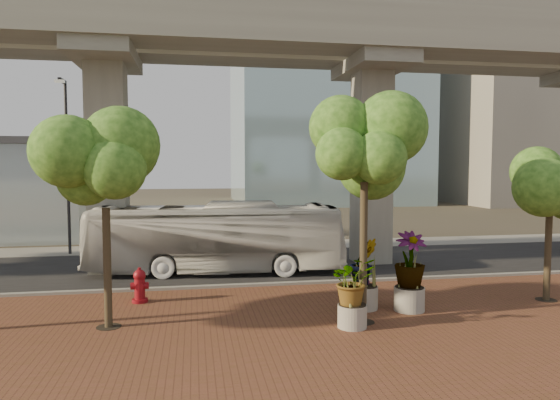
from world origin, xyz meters
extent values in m
plane|color=#3E3A2D|center=(0.00, 0.00, 0.00)|extent=(160.00, 160.00, 0.00)
cube|color=brown|center=(0.00, -8.00, 0.03)|extent=(70.00, 13.00, 0.06)
cube|color=black|center=(0.00, 2.00, 0.02)|extent=(90.00, 8.00, 0.04)
cube|color=gray|center=(0.00, -2.00, 0.08)|extent=(70.00, 0.25, 0.16)
cube|color=gray|center=(0.00, 7.50, 0.03)|extent=(90.00, 3.00, 0.06)
cube|color=gray|center=(0.00, 0.40, 10.50)|extent=(72.00, 2.40, 1.80)
cube|color=gray|center=(0.00, 3.60, 10.50)|extent=(72.00, 2.40, 1.80)
cube|color=gray|center=(0.00, 4.70, 11.90)|extent=(72.00, 0.12, 1.00)
cube|color=gray|center=(38.00, 36.00, 12.00)|extent=(18.00, 16.00, 24.00)
imported|color=silver|center=(-1.39, 0.81, 1.52)|extent=(11.12, 3.66, 3.04)
cylinder|color=maroon|center=(-4.17, -3.57, 0.12)|extent=(0.53, 0.53, 0.12)
cylinder|color=maroon|center=(-4.17, -3.57, 0.54)|extent=(0.35, 0.35, 0.85)
sphere|color=maroon|center=(-4.17, -3.57, 0.97)|extent=(0.41, 0.41, 0.41)
cylinder|color=maroon|center=(-4.17, -3.57, 1.16)|extent=(0.12, 0.12, 0.15)
cylinder|color=maroon|center=(-4.17, -3.57, 0.62)|extent=(0.59, 0.23, 0.23)
cylinder|color=#ADA59C|center=(2.07, -7.29, 0.38)|extent=(0.83, 0.83, 0.65)
imported|color=#244F15|center=(2.07, -7.29, 1.40)|extent=(1.85, 1.85, 1.39)
cylinder|color=gray|center=(4.36, -6.02, 0.43)|extent=(0.96, 0.96, 0.75)
imported|color=#244F15|center=(4.36, -6.02, 1.69)|extent=(2.35, 2.35, 1.76)
cylinder|color=gray|center=(3.00, -5.56, 0.43)|extent=(0.94, 0.94, 0.73)
imported|color=#244F15|center=(3.00, -5.56, 1.57)|extent=(2.09, 2.09, 1.57)
cylinder|color=#473A28|center=(-4.77, -6.09, 1.77)|extent=(0.22, 0.22, 3.41)
cylinder|color=black|center=(-4.77, -6.09, 0.07)|extent=(0.70, 0.70, 0.01)
cylinder|color=#473A28|center=(2.52, -6.90, 2.12)|extent=(0.22, 0.22, 4.12)
cylinder|color=black|center=(2.52, -6.90, 0.07)|extent=(0.70, 0.70, 0.01)
cylinder|color=#473A28|center=(9.52, -5.66, 1.52)|extent=(0.22, 0.22, 2.91)
cylinder|color=black|center=(9.52, -5.66, 0.07)|extent=(0.70, 0.70, 0.01)
cylinder|color=#2B2B30|center=(-8.74, 6.59, 4.46)|extent=(0.15, 0.15, 8.83)
cube|color=#2B2B30|center=(-8.74, 6.04, 8.87)|extent=(0.17, 1.10, 0.17)
cube|color=silver|center=(-8.74, 5.49, 8.76)|extent=(0.44, 0.22, 0.13)
cylinder|color=#303035|center=(9.13, 6.96, 3.83)|extent=(0.13, 0.13, 7.58)
cube|color=#303035|center=(9.13, 6.48, 7.62)|extent=(0.14, 0.95, 0.14)
cube|color=silver|center=(9.13, 6.01, 7.53)|extent=(0.38, 0.19, 0.11)
camera|label=1|loc=(-2.33, -20.65, 4.67)|focal=32.00mm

